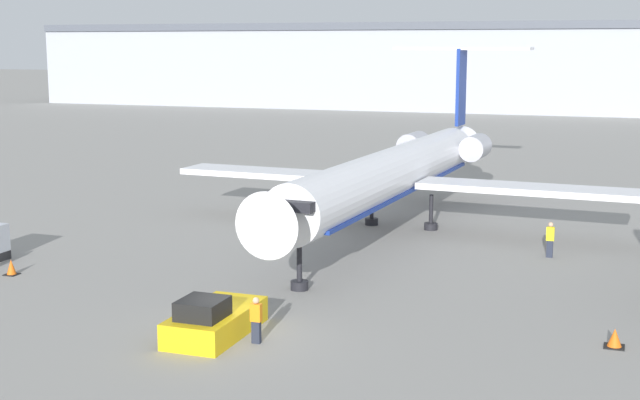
{
  "coord_description": "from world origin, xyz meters",
  "views": [
    {
      "loc": [
        13.92,
        -28.61,
        10.78
      ],
      "look_at": [
        0.0,
        10.5,
        3.52
      ],
      "focal_mm": 50.0,
      "sensor_mm": 36.0,
      "label": 1
    }
  ],
  "objects": [
    {
      "name": "ground_plane",
      "position": [
        0.0,
        0.0,
        0.0
      ],
      "size": [
        600.0,
        600.0,
        0.0
      ],
      "primitive_type": "plane",
      "color": "gray"
    },
    {
      "name": "terminal_building",
      "position": [
        0.0,
        120.0,
        7.2
      ],
      "size": [
        180.0,
        16.8,
        14.35
      ],
      "color": "#9EA3AD",
      "rests_on": "ground"
    },
    {
      "name": "airplane_main",
      "position": [
        0.93,
        21.27,
        3.56
      ],
      "size": [
        28.14,
        33.52,
        10.6
      ],
      "color": "white",
      "rests_on": "ground"
    },
    {
      "name": "pushback_tug",
      "position": [
        -0.57,
        0.29,
        0.61
      ],
      "size": [
        2.27,
        4.78,
        1.67
      ],
      "color": "yellow",
      "rests_on": "ground"
    },
    {
      "name": "worker_near_tug",
      "position": [
        1.27,
        -0.0,
        0.91
      ],
      "size": [
        0.4,
        0.24,
        1.73
      ],
      "color": "#232838",
      "rests_on": "ground"
    },
    {
      "name": "worker_by_wing",
      "position": [
        10.1,
        17.31,
        0.98
      ],
      "size": [
        0.4,
        0.26,
        1.85
      ],
      "color": "#232838",
      "rests_on": "ground"
    },
    {
      "name": "traffic_cone_left",
      "position": [
        -13.63,
        5.11,
        0.36
      ],
      "size": [
        0.62,
        0.62,
        0.75
      ],
      "color": "black",
      "rests_on": "ground"
    },
    {
      "name": "traffic_cone_right",
      "position": [
        13.63,
        3.93,
        0.33
      ],
      "size": [
        0.73,
        0.73,
        0.7
      ],
      "color": "black",
      "rests_on": "ground"
    }
  ]
}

